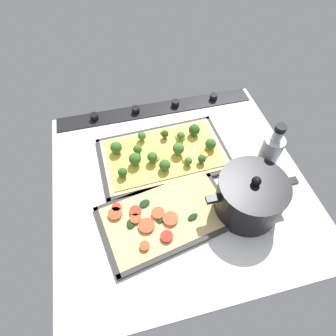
# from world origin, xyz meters

# --- Properties ---
(ground_plane) EXTENTS (0.74, 0.72, 0.03)m
(ground_plane) POSITION_xyz_m (0.00, 0.00, -0.01)
(ground_plane) COLOR white
(stove_control_panel) EXTENTS (0.71, 0.07, 0.03)m
(stove_control_panel) POSITION_xyz_m (-0.00, -0.33, 0.01)
(stove_control_panel) COLOR black
(stove_control_panel) RESTS_ON ground_plane
(baking_tray_front) EXTENTS (0.41, 0.26, 0.01)m
(baking_tray_front) POSITION_xyz_m (0.02, -0.10, 0.00)
(baking_tray_front) COLOR #33302D
(baking_tray_front) RESTS_ON ground_plane
(broccoli_pizza) EXTENTS (0.39, 0.24, 0.06)m
(broccoli_pizza) POSITION_xyz_m (0.02, -0.10, 0.02)
(broccoli_pizza) COLOR beige
(broccoli_pizza) RESTS_ON baking_tray_front
(baking_tray_back) EXTENTS (0.38, 0.27, 0.01)m
(baking_tray_back) POSITION_xyz_m (0.07, 0.11, 0.00)
(baking_tray_back) COLOR #33302D
(baking_tray_back) RESTS_ON ground_plane
(veggie_pizza_back) EXTENTS (0.36, 0.24, 0.02)m
(veggie_pizza_back) POSITION_xyz_m (0.08, 0.11, 0.01)
(veggie_pizza_back) COLOR #DCC179
(veggie_pizza_back) RESTS_ON baking_tray_back
(cooking_pot) EXTENTS (0.25, 0.18, 0.15)m
(cooking_pot) POSITION_xyz_m (-0.15, 0.13, 0.06)
(cooking_pot) COLOR black
(cooking_pot) RESTS_ON ground_plane
(oil_bottle) EXTENTS (0.06, 0.06, 0.20)m
(oil_bottle) POSITION_xyz_m (-0.25, 0.03, 0.08)
(oil_bottle) COLOR #B7BCC6
(oil_bottle) RESTS_ON ground_plane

